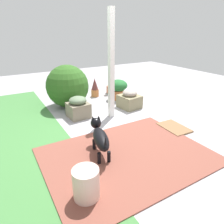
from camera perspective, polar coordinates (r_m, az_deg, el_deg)
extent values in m
plane|color=#A3A0A6|center=(4.06, 1.65, -3.39)|extent=(12.00, 12.00, 0.00)
cube|color=brown|center=(3.12, 4.38, -11.98)|extent=(1.80, 2.40, 0.02)
cube|color=white|center=(4.11, -0.22, 12.61)|extent=(0.10, 0.10, 2.13)
cube|color=gray|center=(4.86, 4.91, 2.94)|extent=(0.52, 0.49, 0.30)
ellipsoid|color=gray|center=(4.79, 4.99, 5.31)|extent=(0.34, 0.34, 0.15)
cube|color=gray|center=(4.37, -9.39, 0.52)|extent=(0.44, 0.44, 0.31)
ellipsoid|color=#617558|center=(4.30, -9.57, 3.24)|extent=(0.37, 0.37, 0.16)
sphere|color=#2E5C1F|center=(4.95, -12.34, 7.08)|extent=(1.00, 1.00, 1.00)
cylinder|color=#C1713D|center=(5.70, -4.78, 5.35)|extent=(0.21, 0.21, 0.20)
cone|color=brown|center=(5.63, -4.86, 7.83)|extent=(0.19, 0.19, 0.32)
cylinder|color=#C07251|center=(6.02, -0.49, 6.36)|extent=(0.23, 0.23, 0.20)
cylinder|color=#3A8237|center=(5.93, -0.50, 9.59)|extent=(0.12, 0.12, 0.50)
cylinder|color=#C66F3F|center=(5.44, 1.68, 4.85)|extent=(0.30, 0.30, 0.25)
ellipsoid|color=#23672E|center=(5.37, 1.71, 7.48)|extent=(0.49, 0.49, 0.29)
ellipsoid|color=black|center=(2.96, -3.14, -7.52)|extent=(0.63, 0.35, 0.22)
sphere|color=black|center=(3.22, -4.53, -3.12)|extent=(0.17, 0.17, 0.17)
cone|color=black|center=(3.18, -5.41, -1.67)|extent=(0.05, 0.05, 0.07)
cone|color=black|center=(3.19, -3.75, -1.49)|extent=(0.05, 0.05, 0.07)
cylinder|color=black|center=(3.21, -5.03, -9.17)|extent=(0.05, 0.05, 0.18)
cylinder|color=black|center=(3.23, -2.56, -8.84)|extent=(0.05, 0.05, 0.18)
cylinder|color=black|center=(2.90, -3.62, -12.91)|extent=(0.05, 0.05, 0.18)
cylinder|color=black|center=(2.93, -0.87, -12.51)|extent=(0.05, 0.05, 0.18)
cone|color=black|center=(2.65, -1.85, -7.95)|extent=(0.04, 0.04, 0.14)
cylinder|color=beige|center=(2.38, -7.25, -19.41)|extent=(0.30, 0.30, 0.38)
cube|color=olive|center=(4.06, 16.98, -4.18)|extent=(0.60, 0.42, 0.03)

